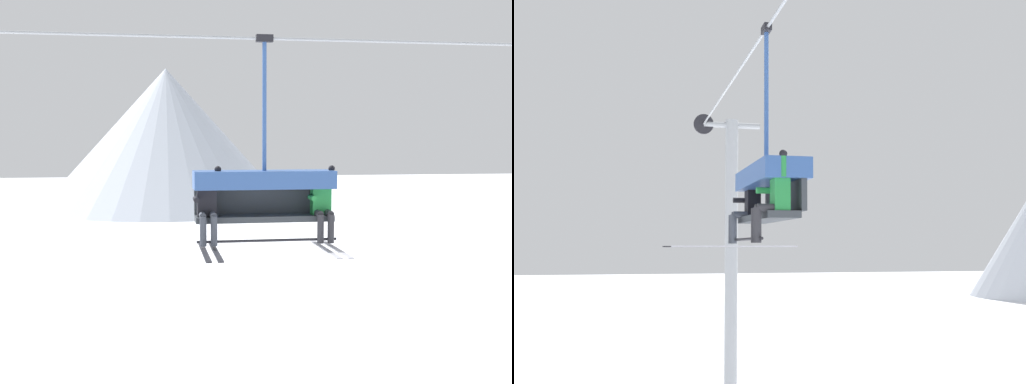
{
  "view_description": "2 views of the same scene",
  "coord_description": "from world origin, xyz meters",
  "views": [
    {
      "loc": [
        -0.67,
        -11.38,
        6.28
      ],
      "look_at": [
        1.01,
        -0.6,
        5.39
      ],
      "focal_mm": 45.0,
      "sensor_mm": 36.0,
      "label": 1
    },
    {
      "loc": [
        10.73,
        -2.95,
        4.51
      ],
      "look_at": [
        0.89,
        -0.69,
        5.39
      ],
      "focal_mm": 45.0,
      "sensor_mm": 36.0,
      "label": 2
    }
  ],
  "objects": [
    {
      "name": "mountain_peak_central",
      "position": [
        0.28,
        49.41,
        6.46
      ],
      "size": [
        23.27,
        23.27,
        12.93
      ],
      "color": "silver",
      "rests_on": "ground_plane"
    },
    {
      "name": "skier_black",
      "position": [
        0.15,
        -0.94,
        5.2
      ],
      "size": [
        0.48,
        1.7,
        1.34
      ],
      "color": "black"
    },
    {
      "name": "lift_cable",
      "position": [
        1.95,
        -0.8,
        7.95
      ],
      "size": [
        19.75,
        0.05,
        0.05
      ],
      "color": "#9EA3A8"
    },
    {
      "name": "chairlift_chair",
      "position": [
        1.12,
        -0.73,
        5.49
      ],
      "size": [
        2.37,
        0.74,
        3.4
      ],
      "color": "#33383D"
    },
    {
      "name": "skier_green",
      "position": [
        2.09,
        -0.94,
        5.2
      ],
      "size": [
        0.48,
        1.7,
        1.34
      ],
      "color": "#23843D"
    }
  ]
}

